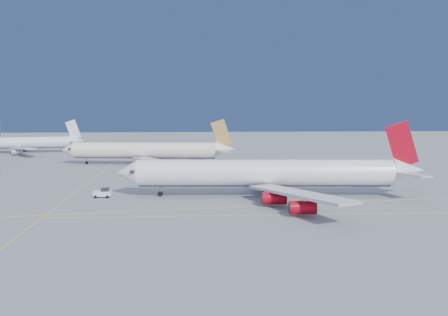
# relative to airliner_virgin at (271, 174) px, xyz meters

# --- Properties ---
(ground) EXTENTS (500.00, 500.00, 0.00)m
(ground) POSITION_rel_airliner_virgin_xyz_m (-8.99, -5.90, -5.56)
(ground) COLOR slate
(ground) RESTS_ON ground
(taxiway_lines) EXTENTS (118.86, 140.00, 0.02)m
(taxiway_lines) POSITION_rel_airliner_virgin_xyz_m (-23.70, 0.44, -5.55)
(taxiway_lines) COLOR yellow
(taxiway_lines) RESTS_ON ground
(airliner_virgin) EXTENTS (74.74, 67.09, 18.44)m
(airliner_virgin) POSITION_rel_airliner_virgin_xyz_m (0.00, 0.00, 0.00)
(airliner_virgin) COLOR white
(airliner_virgin) RESTS_ON ground
(airliner_etihad) EXTENTS (63.64, 58.54, 16.60)m
(airliner_etihad) POSITION_rel_airliner_virgin_xyz_m (-35.54, 62.23, -0.51)
(airliner_etihad) COLOR beige
(airliner_etihad) RESTS_ON ground
(airliner_third) EXTENTS (54.27, 49.47, 14.60)m
(airliner_third) POSITION_rel_airliner_virgin_xyz_m (-95.78, 105.60, -1.14)
(airliner_third) COLOR white
(airliner_third) RESTS_ON ground
(pushback_tug) EXTENTS (4.18, 2.68, 2.30)m
(pushback_tug) POSITION_rel_airliner_virgin_xyz_m (-40.66, 0.71, -4.49)
(pushback_tug) COLOR white
(pushback_tug) RESTS_ON ground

